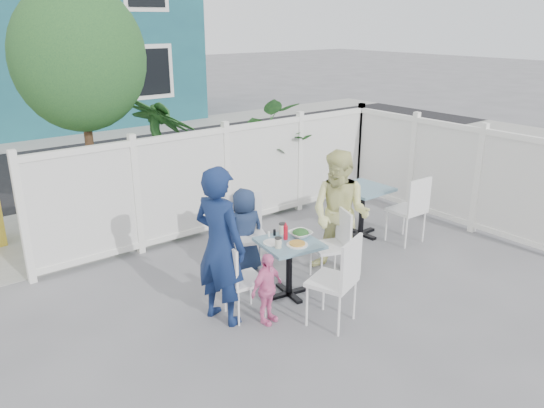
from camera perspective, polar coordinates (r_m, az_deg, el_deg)
ground at (r=6.54m, az=6.30°, el=-9.02°), size 80.00×80.00×0.00m
near_sidewalk at (r=9.39m, az=-9.98°, el=-0.21°), size 24.00×2.60×0.01m
street at (r=12.66m, az=-18.01°, el=4.18°), size 24.00×5.00×0.01m
far_sidewalk at (r=15.54m, az=-22.09°, el=6.39°), size 24.00×1.60×0.01m
fence_back at (r=8.05m, az=-4.91°, el=2.55°), size 5.86×0.08×1.60m
fence_right at (r=8.79m, az=17.94°, el=3.11°), size 0.08×3.66×1.60m
tree at (r=7.80m, az=-19.99°, el=14.51°), size 1.80×1.62×3.59m
potted_shrub_a at (r=8.25m, az=-11.67°, el=4.34°), size 1.41×1.41×2.04m
potted_shrub_b at (r=9.12m, az=-1.06°, el=5.16°), size 1.56×1.73×1.73m
main_table at (r=6.14m, az=1.87°, el=-5.38°), size 0.74×0.74×0.68m
spare_table at (r=7.95m, az=9.71°, el=0.61°), size 0.73×0.73×0.75m
chair_left at (r=5.72m, az=-3.66°, el=-7.58°), size 0.44×0.45×0.87m
chair_right at (r=6.56m, az=6.82°, el=-3.84°), size 0.52×0.53×0.91m
chair_back at (r=6.72m, az=-2.76°, el=-2.55°), size 0.60×0.59×1.02m
chair_near at (r=5.57m, az=7.30°, el=-7.60°), size 0.58×0.57×1.01m
chair_spare at (r=7.80m, az=14.79°, el=-0.15°), size 0.46×0.45×1.00m
man at (r=5.55m, az=-5.61°, el=-4.51°), size 0.57×0.72×1.72m
woman at (r=6.63m, az=7.34°, el=-1.09°), size 0.86×0.95×1.60m
boy at (r=6.75m, az=-2.94°, el=-2.86°), size 0.57×0.40×1.10m
toddler at (r=5.66m, az=-0.55°, el=-9.10°), size 0.50×0.30×0.80m
plate_main at (r=5.98m, az=2.72°, el=-4.39°), size 0.24×0.24×0.02m
plate_side at (r=6.03m, az=0.06°, el=-4.18°), size 0.22×0.22×0.01m
salad_bowl at (r=6.21m, az=3.08°, el=-3.25°), size 0.26×0.26×0.06m
coffee_cup_a at (r=5.89m, az=0.66°, el=-4.24°), size 0.07×0.07×0.11m
coffee_cup_b at (r=6.26m, az=1.12°, el=-2.73°), size 0.08×0.08×0.12m
ketchup_bottle at (r=6.11m, az=1.47°, el=-3.11°), size 0.05×0.05×0.17m
salt_shaker at (r=6.19m, az=-0.35°, el=-3.28°), size 0.03×0.03×0.07m
pepper_shaker at (r=6.23m, az=0.26°, el=-3.08°), size 0.03×0.03×0.07m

